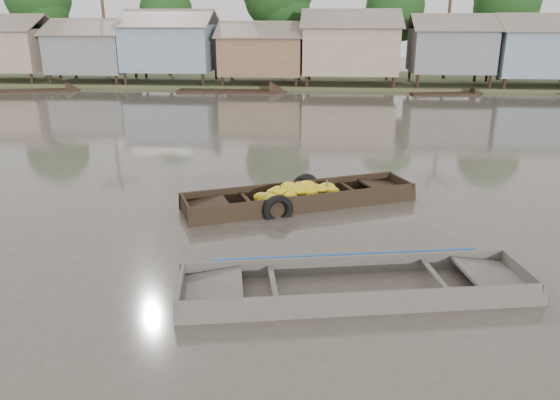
{
  "coord_description": "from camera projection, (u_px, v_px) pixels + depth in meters",
  "views": [
    {
      "loc": [
        1.08,
        -10.99,
        4.99
      ],
      "look_at": [
        -0.0,
        1.25,
        0.8
      ],
      "focal_mm": 35.0,
      "sensor_mm": 36.0,
      "label": 1
    }
  ],
  "objects": [
    {
      "name": "viewer_boat",
      "position": [
        356.0,
        290.0,
        10.34
      ],
      "size": [
        6.88,
        2.97,
        0.54
      ],
      "rotation": [
        0.0,
        0.0,
        0.19
      ],
      "color": "#46413B",
      "rests_on": "ground"
    },
    {
      "name": "ground",
      "position": [
        275.0,
        252.0,
        12.06
      ],
      "size": [
        120.0,
        120.0,
        0.0
      ],
      "primitive_type": "plane",
      "color": "#4A4238",
      "rests_on": "ground"
    },
    {
      "name": "riverbank",
      "position": [
        356.0,
        42.0,
        40.87
      ],
      "size": [
        120.0,
        12.47,
        10.22
      ],
      "color": "#384723",
      "rests_on": "ground"
    },
    {
      "name": "banana_boat",
      "position": [
        297.0,
        198.0,
        15.02
      ],
      "size": [
        6.53,
        4.06,
        0.91
      ],
      "rotation": [
        0.0,
        0.0,
        0.42
      ],
      "color": "black",
      "rests_on": "ground"
    },
    {
      "name": "distant_boats",
      "position": [
        457.0,
        101.0,
        33.52
      ],
      "size": [
        49.34,
        14.97,
        0.35
      ],
      "color": "black",
      "rests_on": "ground"
    }
  ]
}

